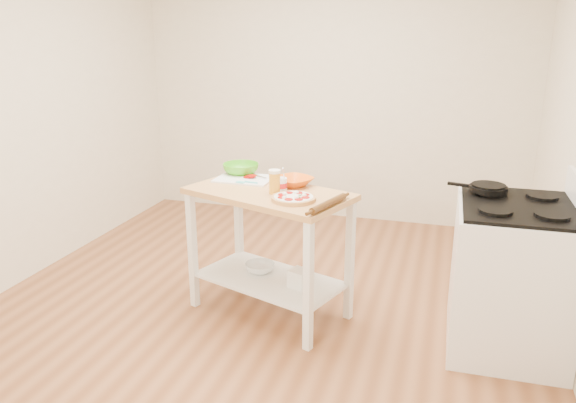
# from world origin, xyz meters

# --- Properties ---
(room_shell) EXTENTS (4.04, 4.54, 2.74)m
(room_shell) POSITION_xyz_m (0.00, 0.00, 1.35)
(room_shell) COLOR #945B36
(room_shell) RESTS_ON ground
(prep_island) EXTENTS (1.22, 0.92, 0.90)m
(prep_island) POSITION_xyz_m (0.07, 0.00, 0.64)
(prep_island) COLOR tan
(prep_island) RESTS_ON ground
(gas_stove) EXTENTS (0.70, 0.82, 1.11)m
(gas_stove) POSITION_xyz_m (1.65, 0.02, 0.47)
(gas_stove) COLOR white
(gas_stove) RESTS_ON ground
(skillet) EXTENTS (0.37, 0.24, 0.03)m
(skillet) POSITION_xyz_m (1.46, 0.21, 0.97)
(skillet) COLOR black
(skillet) RESTS_ON gas_stove
(pizza) EXTENTS (0.28, 0.28, 0.05)m
(pizza) POSITION_xyz_m (0.29, -0.16, 0.92)
(pizza) COLOR tan
(pizza) RESTS_ON prep_island
(cutting_board) EXTENTS (0.40, 0.31, 0.04)m
(cutting_board) POSITION_xyz_m (-0.19, 0.24, 0.91)
(cutting_board) COLOR white
(cutting_board) RESTS_ON prep_island
(spatula) EXTENTS (0.15, 0.05, 0.01)m
(spatula) POSITION_xyz_m (-0.13, 0.11, 0.92)
(spatula) COLOR #4BCECF
(spatula) RESTS_ON cutting_board
(knife) EXTENTS (0.25, 0.14, 0.01)m
(knife) POSITION_xyz_m (-0.19, 0.34, 0.92)
(knife) COLOR silver
(knife) RESTS_ON cutting_board
(orange_bowl) EXTENTS (0.34, 0.34, 0.06)m
(orange_bowl) POSITION_xyz_m (0.19, 0.18, 0.93)
(orange_bowl) COLOR orange
(orange_bowl) RESTS_ON prep_island
(green_bowl) EXTENTS (0.33, 0.33, 0.08)m
(green_bowl) POSITION_xyz_m (-0.27, 0.36, 0.94)
(green_bowl) COLOR #47B51A
(green_bowl) RESTS_ON prep_island
(beer_pint) EXTENTS (0.08, 0.08, 0.16)m
(beer_pint) POSITION_xyz_m (0.13, -0.04, 0.98)
(beer_pint) COLOR gold
(beer_pint) RESTS_ON prep_island
(yogurt_tub) EXTENTS (0.08, 0.08, 0.17)m
(yogurt_tub) POSITION_xyz_m (0.16, -0.00, 0.95)
(yogurt_tub) COLOR white
(yogurt_tub) RESTS_ON prep_island
(rolling_pin) EXTENTS (0.16, 0.37, 0.04)m
(rolling_pin) POSITION_xyz_m (0.53, -0.24, 0.92)
(rolling_pin) COLOR #593514
(rolling_pin) RESTS_ON prep_island
(shelf_glass_bowl) EXTENTS (0.28, 0.28, 0.07)m
(shelf_glass_bowl) POSITION_xyz_m (-0.03, 0.08, 0.29)
(shelf_glass_bowl) COLOR silver
(shelf_glass_bowl) RESTS_ON prep_island
(shelf_bin) EXTENTS (0.16, 0.16, 0.12)m
(shelf_bin) POSITION_xyz_m (0.31, -0.07, 0.32)
(shelf_bin) COLOR white
(shelf_bin) RESTS_ON prep_island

